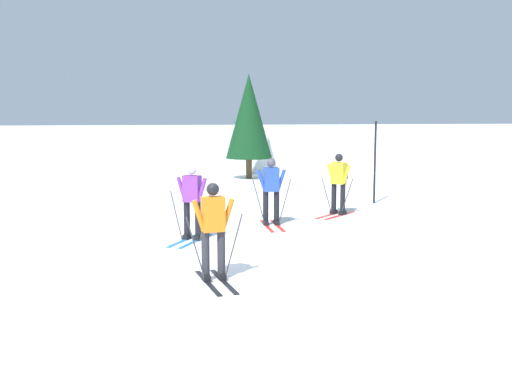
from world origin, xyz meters
TOP-DOWN VIEW (x-y plane):
  - ground_plane at (0.00, 0.00)m, footprint 120.00×120.00m
  - far_snow_ridge at (0.00, 20.70)m, footprint 80.00×9.06m
  - skier_yellow at (3.95, 5.33)m, footprint 1.37×1.42m
  - skier_blue at (1.85, 4.02)m, footprint 1.00×1.61m
  - skier_purple at (-0.19, 2.46)m, footprint 1.06×1.59m
  - skier_orange at (0.08, -0.93)m, footprint 0.99×1.64m
  - trail_marker_pole at (5.59, 7.21)m, footprint 0.07×0.07m
  - conifer_far_left at (2.51, 14.54)m, footprint 1.94×1.94m

SIDE VIEW (x-z plane):
  - ground_plane at x=0.00m, z-range 0.00..0.00m
  - skier_purple at x=-0.19m, z-range 0.06..1.77m
  - skier_yellow at x=3.95m, z-range 0.10..1.81m
  - skier_orange at x=0.08m, z-range 0.10..1.81m
  - skier_blue at x=1.85m, z-range 0.10..1.81m
  - far_snow_ridge at x=0.00m, z-range 0.00..1.94m
  - trail_marker_pole at x=5.59m, z-range 0.00..2.55m
  - conifer_far_left at x=2.51m, z-range 0.42..4.77m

